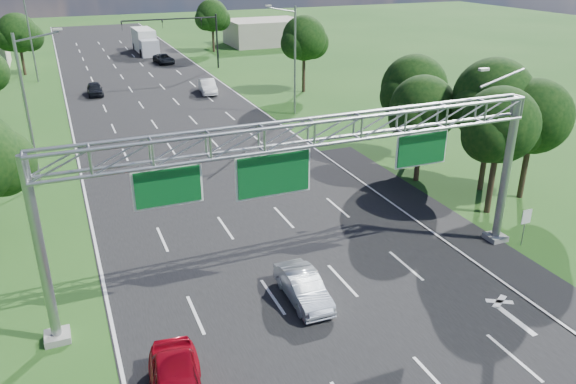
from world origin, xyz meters
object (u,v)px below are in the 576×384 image
regulatory_sign (526,220)px  traffic_signal (190,30)px  silver_sedan (303,287)px  box_truck (145,42)px  sign_gantry (313,145)px

regulatory_sign → traffic_signal: traffic_signal is taller
silver_sedan → box_truck: size_ratio=0.44×
regulatory_sign → traffic_signal: 54.37m
regulatory_sign → silver_sedan: bearing=-179.0°
silver_sedan → box_truck: box_truck is taller
regulatory_sign → traffic_signal: size_ratio=0.17×
traffic_signal → box_truck: size_ratio=1.32×
box_truck → traffic_signal: bearing=-79.3°
box_truck → sign_gantry: bearing=-94.4°
traffic_signal → box_truck: traffic_signal is taller
traffic_signal → silver_sedan: bearing=-98.5°
silver_sedan → regulatory_sign: bearing=1.9°
sign_gantry → traffic_signal: sign_gantry is taller
traffic_signal → box_truck: bearing=102.0°
sign_gantry → regulatory_sign: size_ratio=11.19×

